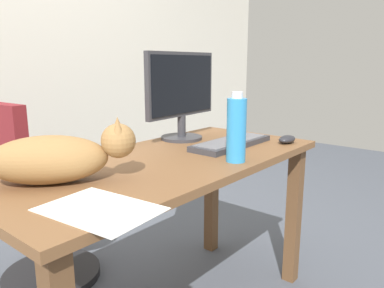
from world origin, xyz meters
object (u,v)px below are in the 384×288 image
object	(u,v)px
cat	(56,157)
water_bottle	(236,129)
office_chair	(37,208)
computer_mouse	(287,139)
monitor	(182,93)
keyboard	(231,143)

from	to	relation	value
cat	water_bottle	distance (m)	0.64
office_chair	water_bottle	bearing A→B (deg)	-70.37
office_chair	computer_mouse	world-z (taller)	office_chair
monitor	cat	xyz separation A→B (m)	(-0.75, -0.15, -0.15)
cat	water_bottle	bearing A→B (deg)	-26.66
keyboard	cat	bearing A→B (deg)	171.13
office_chair	cat	xyz separation A→B (m)	(-0.24, -0.64, 0.41)
keyboard	computer_mouse	world-z (taller)	computer_mouse
office_chair	monitor	distance (m)	0.90
office_chair	monitor	size ratio (longest dim) A/B	1.92
water_bottle	office_chair	bearing A→B (deg)	109.63
keyboard	computer_mouse	xyz separation A→B (m)	(0.21, -0.17, 0.00)
office_chair	keyboard	bearing A→B (deg)	-54.42
monitor	office_chair	bearing A→B (deg)	136.20
keyboard	water_bottle	distance (m)	0.29
cat	keyboard	bearing A→B (deg)	-8.87
water_bottle	computer_mouse	bearing A→B (deg)	-0.34
office_chair	monitor	world-z (taller)	monitor
keyboard	computer_mouse	bearing A→B (deg)	-37.87
cat	computer_mouse	distance (m)	1.04
computer_mouse	water_bottle	xyz separation A→B (m)	(-0.43, 0.00, 0.11)
monitor	keyboard	size ratio (longest dim) A/B	1.09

